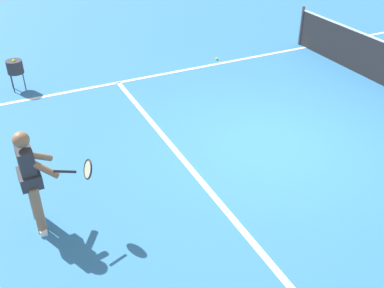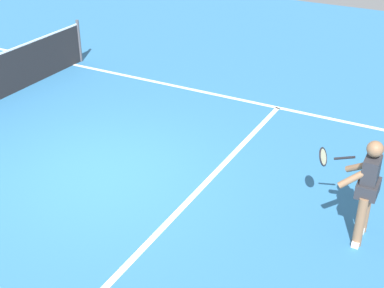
{
  "view_description": "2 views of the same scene",
  "coord_description": "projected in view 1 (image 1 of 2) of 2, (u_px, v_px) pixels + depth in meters",
  "views": [
    {
      "loc": [
        5.73,
        -4.44,
        4.45
      ],
      "look_at": [
        0.48,
        -1.88,
        0.81
      ],
      "focal_mm": 42.15,
      "sensor_mm": 36.0,
      "label": 1
    },
    {
      "loc": [
        -6.16,
        -5.08,
        4.84
      ],
      "look_at": [
        0.11,
        -1.67,
        0.95
      ],
      "focal_mm": 50.44,
      "sensor_mm": 36.0,
      "label": 2
    }
  ],
  "objects": [
    {
      "name": "tennis_player",
      "position": [
        32.0,
        177.0,
        6.09
      ],
      "size": [
        0.77,
        0.93,
        1.55
      ],
      "color": "#8C6647",
      "rests_on": "ground"
    },
    {
      "name": "sideline_left_marking",
      "position": [
        182.0,
        70.0,
        11.39
      ],
      "size": [
        0.1,
        18.35,
        0.01
      ],
      "primitive_type": "cube",
      "color": "white",
      "rests_on": "ground"
    },
    {
      "name": "service_line_marking",
      "position": [
        190.0,
        168.0,
        7.74
      ],
      "size": [
        7.91,
        0.1,
        0.01
      ],
      "primitive_type": "cube",
      "color": "white",
      "rests_on": "ground"
    },
    {
      "name": "ground_plane",
      "position": [
        272.0,
        145.0,
        8.37
      ],
      "size": [
        26.46,
        26.46,
        0.0
      ],
      "primitive_type": "plane",
      "color": "teal"
    },
    {
      "name": "ball_hopper",
      "position": [
        15.0,
        67.0,
        10.17
      ],
      "size": [
        0.36,
        0.36,
        0.74
      ],
      "color": "#333338",
      "rests_on": "ground"
    },
    {
      "name": "tennis_ball_near",
      "position": [
        217.0,
        59.0,
        12.0
      ],
      "size": [
        0.07,
        0.07,
        0.07
      ],
      "primitive_type": "sphere",
      "color": "#D1E533",
      "rests_on": "ground"
    }
  ]
}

